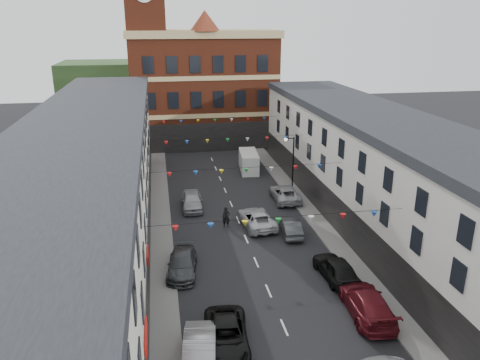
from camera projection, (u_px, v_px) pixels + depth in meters
ground at (256, 262)px, 34.93m from camera, size 160.00×160.00×0.00m
pavement_left at (162, 256)px, 35.63m from camera, size 1.80×64.00×0.15m
pavement_right at (334, 242)px, 37.91m from camera, size 1.80×64.00×0.15m
terrace_left at (87, 201)px, 32.20m from camera, size 8.40×56.00×10.70m
terrace_right at (403, 188)px, 36.25m from camera, size 8.40×56.00×9.70m
civic_building at (203, 87)px, 67.71m from camera, size 20.60×13.30×18.50m
clock_tower at (147, 39)px, 61.54m from camera, size 5.60×5.60×30.00m
distant_hill at (170, 87)px, 90.49m from camera, size 40.00×14.00×10.00m
street_lamp at (291, 157)px, 47.82m from camera, size 1.10×0.36×6.00m
car_left_b at (199, 354)px, 24.12m from camera, size 2.29×5.02×1.60m
car_left_c at (226, 336)px, 25.62m from camera, size 2.86×5.40×1.45m
car_left_d at (182, 264)px, 33.26m from camera, size 2.62×5.13×1.42m
car_left_e at (192, 201)px, 44.77m from camera, size 2.07×4.80×1.61m
car_right_c at (367, 303)px, 28.42m from camera, size 2.73×5.85×1.65m
car_right_d at (336, 268)px, 32.45m from camera, size 2.23×4.92×1.64m
car_right_e at (291, 227)px, 39.28m from camera, size 1.83×4.26×1.36m
car_right_f at (285, 193)px, 46.85m from camera, size 2.56×5.34×1.47m
moving_car at (257, 218)px, 40.91m from camera, size 2.95×5.57×1.49m
white_van at (249, 162)px, 56.10m from camera, size 2.45×5.34×2.29m
pedestrian at (226, 217)px, 40.62m from camera, size 0.71×0.49×1.86m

